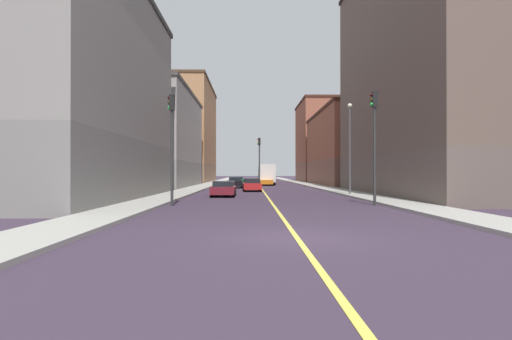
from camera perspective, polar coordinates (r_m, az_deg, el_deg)
ground_plane at (r=12.76m, az=5.43°, el=-8.95°), size 400.00×400.00×0.00m
sidewalk_left at (r=62.21m, az=7.39°, el=-1.99°), size 2.60×168.00×0.15m
sidewalk_right at (r=61.88m, az=-6.57°, el=-2.00°), size 2.60×168.00×0.15m
lane_center_stripe at (r=61.59m, az=0.43°, el=-2.08°), size 0.16×154.00×0.01m
building_left_near at (r=38.70m, az=21.68°, el=12.67°), size 8.80×26.16×21.16m
building_left_mid at (r=65.05m, az=12.02°, el=2.87°), size 8.80×24.81×10.99m
building_left_far at (r=87.54m, az=8.68°, el=3.73°), size 8.80×17.72×16.09m
building_right_corner at (r=31.88m, az=-22.74°, el=9.85°), size 8.80×22.93×15.03m
building_right_midblock at (r=56.17m, az=-12.91°, el=3.99°), size 8.80×23.03×12.21m
building_right_distant at (r=83.27m, az=-8.96°, el=4.83°), size 8.80×25.28×18.70m
traffic_light_left_near at (r=25.58m, az=15.55°, el=4.86°), size 0.40×0.32×6.58m
traffic_light_right_near at (r=24.94m, az=-11.21°, el=4.70°), size 0.40×0.32×6.37m
traffic_light_median_far at (r=53.30m, az=0.44°, el=1.94°), size 0.40×0.32×6.21m
street_lamp_left_near at (r=35.81m, az=12.44°, el=4.04°), size 0.36×0.36×7.42m
car_orange at (r=61.72m, az=1.34°, el=-1.51°), size 1.95×4.34×1.25m
car_blue at (r=81.58m, az=0.91°, el=-1.18°), size 2.08×4.25×1.36m
car_silver at (r=72.46m, az=0.83°, el=-1.32°), size 1.90×4.38×1.26m
car_maroon at (r=33.82m, az=-4.36°, el=-2.52°), size 1.90×4.19×1.22m
car_black at (r=52.20m, az=-2.79°, el=-1.69°), size 1.90×4.58×1.33m
car_red at (r=43.01m, az=-0.56°, el=-2.01°), size 1.95×4.35×1.30m
car_green at (r=68.38m, az=-2.42°, el=-1.40°), size 1.94×4.17×1.23m
box_truck at (r=64.48m, az=1.41°, el=-0.55°), size 2.47×7.93×3.07m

